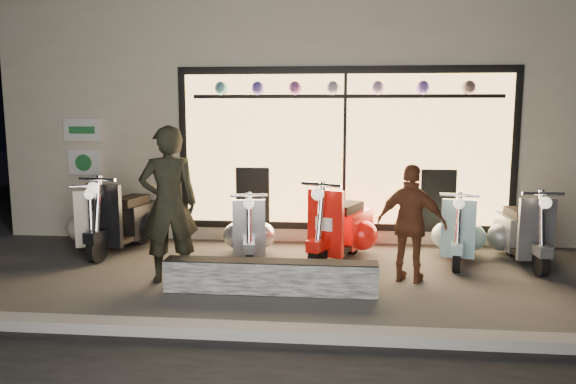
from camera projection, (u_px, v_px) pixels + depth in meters
name	position (u px, v px, depth m)	size (l,w,h in m)	color
ground	(282.00, 277.00, 7.44)	(40.00, 40.00, 0.00)	#383533
kerb	(260.00, 332.00, 5.46)	(40.00, 0.25, 0.12)	slate
shop_building	(308.00, 113.00, 12.03)	(10.20, 6.23, 4.20)	beige
graffiti_barrier	(271.00, 277.00, 6.77)	(2.58, 0.28, 0.40)	black
scooter_silver	(249.00, 230.00, 8.38)	(0.60, 1.43, 1.01)	black
scooter_red	(344.00, 227.00, 8.30)	(0.96, 1.60, 1.17)	black
scooter_black	(129.00, 219.00, 8.87)	(0.73, 1.66, 1.18)	black
scooter_cream	(92.00, 222.00, 8.92)	(0.87, 1.46, 1.06)	black
scooter_blue	(459.00, 231.00, 8.29)	(0.66, 1.45, 1.03)	black
scooter_grey	(520.00, 232.00, 8.16)	(0.53, 1.50, 1.07)	black
man	(169.00, 204.00, 7.14)	(0.73, 0.48, 2.00)	black
woman	(411.00, 224.00, 7.13)	(0.89, 0.37, 1.52)	brown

